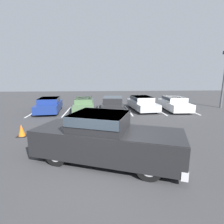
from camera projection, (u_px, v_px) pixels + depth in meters
ground_plane at (101, 168)px, 6.18m from camera, size 60.00×60.00×0.00m
stall_stripe_a at (36, 112)px, 15.67m from camera, size 0.12×4.82×0.01m
stall_stripe_b at (67, 111)px, 15.86m from camera, size 0.12×4.82×0.01m
stall_stripe_c at (98, 111)px, 16.04m from camera, size 0.12×4.82×0.01m
stall_stripe_d at (128, 110)px, 16.22m from camera, size 0.12×4.82×0.01m
stall_stripe_e at (158, 110)px, 16.40m from camera, size 0.12×4.82×0.01m
stall_stripe_f at (187, 110)px, 16.58m from camera, size 0.12×4.82×0.01m
pickup_truck at (107, 138)px, 6.50m from camera, size 5.83×3.72×1.85m
parked_sedan_a at (49, 104)px, 15.46m from camera, size 2.26×4.43×1.24m
parked_sedan_b at (84, 104)px, 15.95m from camera, size 2.02×4.73×1.16m
parked_sedan_c at (113, 104)px, 15.94m from camera, size 2.14×4.52×1.25m
parked_sedan_d at (142, 103)px, 16.39m from camera, size 2.28×4.68×1.25m
parked_sedan_e at (174, 103)px, 16.17m from camera, size 1.86×4.23×1.24m
traffic_cone at (22, 131)px, 9.29m from camera, size 0.48×0.48×0.66m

